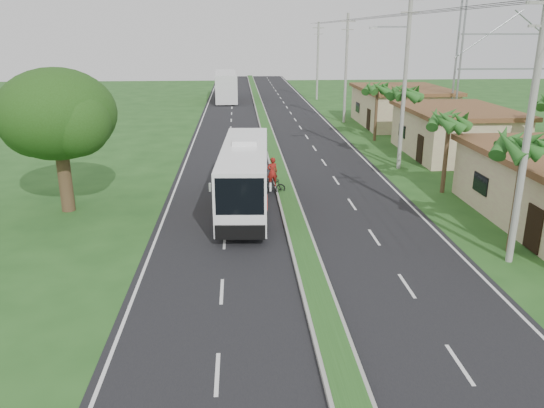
{
  "coord_description": "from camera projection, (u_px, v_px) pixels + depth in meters",
  "views": [
    {
      "loc": [
        -2.78,
        -17.78,
        9.2
      ],
      "look_at": [
        -1.31,
        4.89,
        1.8
      ],
      "focal_mm": 35.0,
      "sensor_mm": 36.0,
      "label": 1
    }
  ],
  "objects": [
    {
      "name": "utility_pole_c",
      "position": [
        346.0,
        68.0,
        54.71
      ],
      "size": [
        1.6,
        0.28,
        11.0
      ],
      "color": "gray",
      "rests_on": "ground"
    },
    {
      "name": "lane_edge_left",
      "position": [
        185.0,
        165.0,
        38.45
      ],
      "size": [
        0.12,
        160.0,
        0.01
      ],
      "primitive_type": "cube",
      "color": "silver",
      "rests_on": "ground"
    },
    {
      "name": "utility_pole_a",
      "position": [
        529.0,
        127.0,
        20.55
      ],
      "size": [
        1.6,
        0.28,
        11.0
      ],
      "color": "gray",
      "rests_on": "ground"
    },
    {
      "name": "ground",
      "position": [
        315.0,
        289.0,
        19.89
      ],
      "size": [
        180.0,
        180.0,
        0.0
      ],
      "primitive_type": "plane",
      "color": "#20491A",
      "rests_on": "ground"
    },
    {
      "name": "coach_bus_main",
      "position": [
        245.0,
        172.0,
        28.5
      ],
      "size": [
        2.99,
        11.49,
        3.68
      ],
      "rotation": [
        0.0,
        0.0,
        -0.05
      ],
      "color": "white",
      "rests_on": "ground"
    },
    {
      "name": "shop_far",
      "position": [
        401.0,
        106.0,
        54.31
      ],
      "size": [
        8.6,
        11.6,
        3.82
      ],
      "color": "tan",
      "rests_on": "ground"
    },
    {
      "name": "lane_edge_right",
      "position": [
        367.0,
        162.0,
        39.28
      ],
      "size": [
        0.12,
        160.0,
        0.01
      ],
      "primitive_type": "cube",
      "color": "silver",
      "rests_on": "ground"
    },
    {
      "name": "palm_verge_a",
      "position": [
        524.0,
        145.0,
        21.82
      ],
      "size": [
        2.4,
        2.4,
        5.45
      ],
      "color": "#473321",
      "rests_on": "ground"
    },
    {
      "name": "shade_tree",
      "position": [
        55.0,
        117.0,
        27.09
      ],
      "size": [
        6.3,
        6.0,
        7.54
      ],
      "color": "#473321",
      "rests_on": "ground"
    },
    {
      "name": "shop_mid",
      "position": [
        455.0,
        131.0,
        41.05
      ],
      "size": [
        7.6,
        10.6,
        3.67
      ],
      "color": "tan",
      "rests_on": "ground"
    },
    {
      "name": "road_asphalt",
      "position": [
        277.0,
        163.0,
        38.86
      ],
      "size": [
        14.0,
        160.0,
        0.02
      ],
      "primitive_type": "cube",
      "color": "black",
      "rests_on": "ground"
    },
    {
      "name": "utility_pole_b",
      "position": [
        405.0,
        78.0,
        35.55
      ],
      "size": [
        3.2,
        0.28,
        12.0
      ],
      "color": "gray",
      "rests_on": "ground"
    },
    {
      "name": "median_strip",
      "position": [
        277.0,
        162.0,
        38.83
      ],
      "size": [
        1.2,
        160.0,
        0.18
      ],
      "color": "gray",
      "rests_on": "ground"
    },
    {
      "name": "coach_bus_far",
      "position": [
        226.0,
        84.0,
        74.14
      ],
      "size": [
        3.26,
        13.24,
        3.83
      ],
      "rotation": [
        0.0,
        0.0,
        0.03
      ],
      "color": "white",
      "rests_on": "ground"
    },
    {
      "name": "motorcyclist",
      "position": [
        272.0,
        181.0,
        31.02
      ],
      "size": [
        1.7,
        0.88,
        2.29
      ],
      "rotation": [
        0.0,
        0.0,
        0.27
      ],
      "color": "black",
      "rests_on": "ground"
    },
    {
      "name": "palm_verge_c",
      "position": [
        404.0,
        93.0,
        36.87
      ],
      "size": [
        2.4,
        2.4,
        5.85
      ],
      "color": "#473321",
      "rests_on": "ground"
    },
    {
      "name": "palm_verge_d",
      "position": [
        378.0,
        88.0,
        45.62
      ],
      "size": [
        2.4,
        2.4,
        5.25
      ],
      "color": "#473321",
      "rests_on": "ground"
    },
    {
      "name": "billboard_lattice",
      "position": [
        513.0,
        59.0,
        47.59
      ],
      "size": [
        10.18,
        1.18,
        12.07
      ],
      "color": "gray",
      "rests_on": "ground"
    },
    {
      "name": "utility_pole_d",
      "position": [
        318.0,
        60.0,
        73.76
      ],
      "size": [
        1.6,
        0.28,
        10.5
      ],
      "color": "gray",
      "rests_on": "ground"
    },
    {
      "name": "palm_verge_b",
      "position": [
        449.0,
        120.0,
        30.5
      ],
      "size": [
        2.4,
        2.4,
        5.05
      ],
      "color": "#473321",
      "rests_on": "ground"
    }
  ]
}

